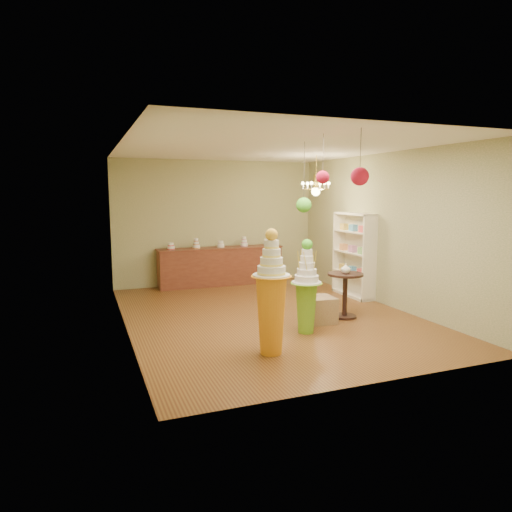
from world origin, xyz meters
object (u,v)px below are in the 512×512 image
object	(u,v)px
sideboard	(221,265)
round_table	(345,289)
pedestal_green	(306,295)
pedestal_orange	(271,304)

from	to	relation	value
sideboard	round_table	distance (m)	3.82
pedestal_green	round_table	bearing A→B (deg)	27.42
pedestal_green	round_table	distance (m)	1.20
pedestal_orange	sideboard	bearing A→B (deg)	81.54
pedestal_green	pedestal_orange	world-z (taller)	pedestal_orange
pedestal_green	round_table	size ratio (longest dim) A/B	1.86
pedestal_green	pedestal_orange	size ratio (longest dim) A/B	0.86
pedestal_green	round_table	world-z (taller)	pedestal_green
round_table	sideboard	bearing A→B (deg)	108.77
pedestal_orange	pedestal_green	bearing A→B (deg)	37.22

